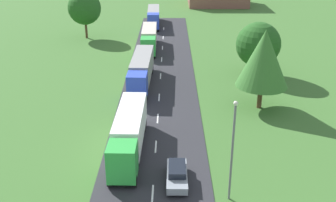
{
  "coord_description": "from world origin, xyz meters",
  "views": [
    {
      "loc": [
        1.42,
        -1.45,
        20.18
      ],
      "look_at": [
        1.17,
        41.56,
        1.41
      ],
      "focal_mm": 42.84,
      "sensor_mm": 36.0,
      "label": 1
    }
  ],
  "objects_px": {
    "lamppost_second": "(233,147)",
    "car_third": "(177,174)",
    "truck_fifth": "(154,16)",
    "truck_second": "(129,132)",
    "tree_pine": "(258,44)",
    "truck_third": "(141,69)",
    "tree_birch": "(84,8)",
    "tree_oak": "(264,58)",
    "truck_fourth": "(149,38)"
  },
  "relations": [
    {
      "from": "lamppost_second",
      "to": "car_third",
      "type": "bearing_deg",
      "value": 152.09
    },
    {
      "from": "truck_fifth",
      "to": "truck_second",
      "type": "bearing_deg",
      "value": -90.21
    },
    {
      "from": "truck_second",
      "to": "tree_pine",
      "type": "relative_size",
      "value": 1.58
    },
    {
      "from": "truck_third",
      "to": "tree_birch",
      "type": "bearing_deg",
      "value": 116.26
    },
    {
      "from": "tree_pine",
      "to": "truck_fifth",
      "type": "bearing_deg",
      "value": 116.68
    },
    {
      "from": "truck_fifth",
      "to": "car_third",
      "type": "distance_m",
      "value": 59.87
    },
    {
      "from": "tree_pine",
      "to": "lamppost_second",
      "type": "bearing_deg",
      "value": -104.98
    },
    {
      "from": "truck_fifth",
      "to": "lamppost_second",
      "type": "relative_size",
      "value": 1.57
    },
    {
      "from": "car_third",
      "to": "lamppost_second",
      "type": "distance_m",
      "value": 6.14
    },
    {
      "from": "tree_birch",
      "to": "tree_pine",
      "type": "distance_m",
      "value": 36.16
    },
    {
      "from": "truck_fifth",
      "to": "tree_oak",
      "type": "relative_size",
      "value": 1.4
    },
    {
      "from": "truck_third",
      "to": "tree_oak",
      "type": "distance_m",
      "value": 17.04
    },
    {
      "from": "truck_second",
      "to": "tree_oak",
      "type": "height_order",
      "value": "tree_oak"
    },
    {
      "from": "truck_third",
      "to": "tree_birch",
      "type": "relative_size",
      "value": 1.53
    },
    {
      "from": "lamppost_second",
      "to": "truck_fifth",
      "type": "bearing_deg",
      "value": 97.8
    },
    {
      "from": "tree_pine",
      "to": "tree_oak",
      "type": "bearing_deg",
      "value": -99.04
    },
    {
      "from": "truck_third",
      "to": "truck_fifth",
      "type": "height_order",
      "value": "truck_third"
    },
    {
      "from": "tree_oak",
      "to": "truck_second",
      "type": "bearing_deg",
      "value": -144.25
    },
    {
      "from": "lamppost_second",
      "to": "tree_oak",
      "type": "height_order",
      "value": "tree_oak"
    },
    {
      "from": "truck_fifth",
      "to": "tree_birch",
      "type": "height_order",
      "value": "tree_birch"
    },
    {
      "from": "truck_second",
      "to": "lamppost_second",
      "type": "relative_size",
      "value": 1.44
    },
    {
      "from": "tree_oak",
      "to": "tree_birch",
      "type": "height_order",
      "value": "tree_oak"
    },
    {
      "from": "lamppost_second",
      "to": "truck_second",
      "type": "bearing_deg",
      "value": 140.1
    },
    {
      "from": "truck_second",
      "to": "truck_fourth",
      "type": "relative_size",
      "value": 0.99
    },
    {
      "from": "tree_birch",
      "to": "car_third",
      "type": "bearing_deg",
      "value": -70.63
    },
    {
      "from": "truck_second",
      "to": "tree_pine",
      "type": "distance_m",
      "value": 27.74
    },
    {
      "from": "truck_third",
      "to": "car_third",
      "type": "bearing_deg",
      "value": -78.9
    },
    {
      "from": "lamppost_second",
      "to": "tree_birch",
      "type": "height_order",
      "value": "tree_birch"
    },
    {
      "from": "car_third",
      "to": "tree_birch",
      "type": "height_order",
      "value": "tree_birch"
    },
    {
      "from": "truck_second",
      "to": "tree_oak",
      "type": "xyz_separation_m",
      "value": [
        14.71,
        10.59,
        4.0
      ]
    },
    {
      "from": "tree_birch",
      "to": "truck_fourth",
      "type": "bearing_deg",
      "value": -31.54
    },
    {
      "from": "truck_fifth",
      "to": "tree_birch",
      "type": "xyz_separation_m",
      "value": [
        -12.77,
        -11.11,
        3.74
      ]
    },
    {
      "from": "truck_fifth",
      "to": "lamppost_second",
      "type": "distance_m",
      "value": 62.54
    },
    {
      "from": "truck_fifth",
      "to": "truck_third",
      "type": "bearing_deg",
      "value": -90.38
    },
    {
      "from": "truck_second",
      "to": "truck_fifth",
      "type": "height_order",
      "value": "truck_second"
    },
    {
      "from": "truck_fifth",
      "to": "tree_oak",
      "type": "height_order",
      "value": "tree_oak"
    },
    {
      "from": "truck_second",
      "to": "car_third",
      "type": "bearing_deg",
      "value": -48.21
    },
    {
      "from": "truck_fifth",
      "to": "tree_oak",
      "type": "xyz_separation_m",
      "value": [
        14.5,
        -44.06,
        4.12
      ]
    },
    {
      "from": "truck_third",
      "to": "tree_pine",
      "type": "bearing_deg",
      "value": 13.52
    },
    {
      "from": "truck_second",
      "to": "tree_pine",
      "type": "height_order",
      "value": "tree_pine"
    },
    {
      "from": "tree_oak",
      "to": "truck_third",
      "type": "bearing_deg",
      "value": 152.86
    },
    {
      "from": "truck_fourth",
      "to": "tree_oak",
      "type": "height_order",
      "value": "tree_oak"
    },
    {
      "from": "truck_second",
      "to": "car_third",
      "type": "relative_size",
      "value": 2.71
    },
    {
      "from": "truck_second",
      "to": "car_third",
      "type": "distance_m",
      "value": 6.91
    },
    {
      "from": "truck_fourth",
      "to": "truck_fifth",
      "type": "bearing_deg",
      "value": 89.87
    },
    {
      "from": "truck_fourth",
      "to": "lamppost_second",
      "type": "distance_m",
      "value": 43.91
    },
    {
      "from": "tree_oak",
      "to": "truck_fourth",
      "type": "bearing_deg",
      "value": 120.05
    },
    {
      "from": "truck_fifth",
      "to": "tree_pine",
      "type": "relative_size",
      "value": 1.71
    },
    {
      "from": "truck_fourth",
      "to": "lamppost_second",
      "type": "relative_size",
      "value": 1.46
    },
    {
      "from": "tree_pine",
      "to": "truck_third",
      "type": "bearing_deg",
      "value": -166.48
    }
  ]
}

